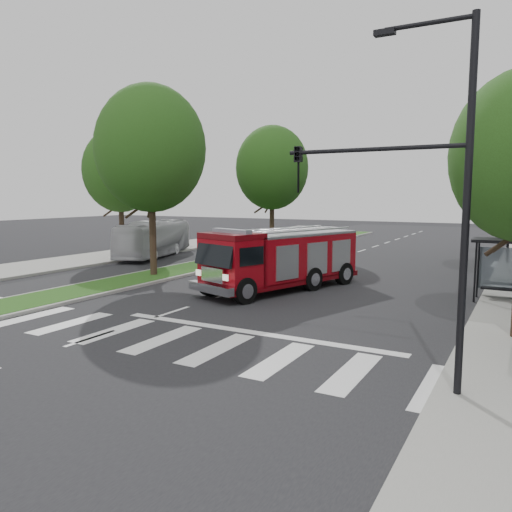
{
  "coord_description": "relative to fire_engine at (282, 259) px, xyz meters",
  "views": [
    {
      "loc": [
        11.68,
        -14.61,
        4.38
      ],
      "look_at": [
        1.42,
        3.98,
        1.8
      ],
      "focal_mm": 35.0,
      "sensor_mm": 36.0,
      "label": 1
    }
  ],
  "objects": [
    {
      "name": "ground",
      "position": [
        -1.62,
        -6.08,
        -1.43
      ],
      "size": [
        140.0,
        140.0,
        0.0
      ],
      "primitive_type": "plane",
      "color": "black",
      "rests_on": "ground"
    },
    {
      "name": "sidewalk_left",
      "position": [
        -16.12,
        3.92,
        -1.35
      ],
      "size": [
        5.0,
        80.0,
        0.15
      ],
      "primitive_type": "cube",
      "color": "gray",
      "rests_on": "ground"
    },
    {
      "name": "median",
      "position": [
        -7.62,
        11.92,
        -1.35
      ],
      "size": [
        3.0,
        50.0,
        0.15
      ],
      "color": "gray",
      "rests_on": "ground"
    },
    {
      "name": "tree_median_near",
      "position": [
        -7.62,
        -0.08,
        5.38
      ],
      "size": [
        5.8,
        5.8,
        10.16
      ],
      "color": "black",
      "rests_on": "ground"
    },
    {
      "name": "tree_median_far",
      "position": [
        -7.62,
        13.92,
        5.06
      ],
      "size": [
        5.6,
        5.6,
        9.72
      ],
      "color": "black",
      "rests_on": "ground"
    },
    {
      "name": "tree_left_mid",
      "position": [
        -15.62,
        5.92,
        4.73
      ],
      "size": [
        5.2,
        5.2,
        9.16
      ],
      "color": "black",
      "rests_on": "ground"
    },
    {
      "name": "streetlight_right_near",
      "position": [
        7.99,
        -9.58,
        3.24
      ],
      "size": [
        4.08,
        0.22,
        8.0
      ],
      "color": "black",
      "rests_on": "ground"
    },
    {
      "name": "streetlight_right_far",
      "position": [
        8.72,
        13.92,
        3.05
      ],
      "size": [
        2.11,
        0.2,
        8.0
      ],
      "color": "black",
      "rests_on": "ground"
    },
    {
      "name": "fire_engine",
      "position": [
        0.0,
        0.0,
        0.0
      ],
      "size": [
        5.09,
        8.96,
        2.98
      ],
      "rotation": [
        0.0,
        0.0,
        -0.32
      ],
      "color": "#520409",
      "rests_on": "ground"
    },
    {
      "name": "city_bus",
      "position": [
        -13.62,
        7.08,
        -0.14
      ],
      "size": [
        4.89,
        9.48,
        2.58
      ],
      "primitive_type": "imported",
      "rotation": [
        0.0,
        0.0,
        0.31
      ],
      "color": "#B7B6BB",
      "rests_on": "ground"
    }
  ]
}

